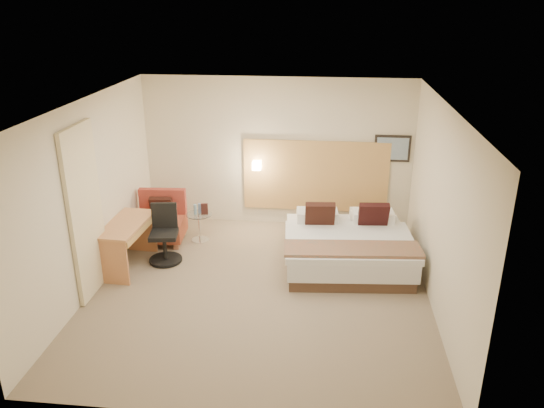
# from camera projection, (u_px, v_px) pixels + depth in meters

# --- Properties ---
(floor) EXTENTS (4.80, 5.00, 0.02)m
(floor) POSITION_uv_depth(u_px,v_px,m) (260.00, 291.00, 7.68)
(floor) COLOR #796852
(floor) RESTS_ON ground
(ceiling) EXTENTS (4.80, 5.00, 0.02)m
(ceiling) POSITION_uv_depth(u_px,v_px,m) (258.00, 104.00, 6.68)
(ceiling) COLOR white
(ceiling) RESTS_ON floor
(wall_back) EXTENTS (4.80, 0.02, 2.70)m
(wall_back) POSITION_uv_depth(u_px,v_px,m) (277.00, 153.00, 9.50)
(wall_back) COLOR beige
(wall_back) RESTS_ON floor
(wall_front) EXTENTS (4.80, 0.02, 2.70)m
(wall_front) POSITION_uv_depth(u_px,v_px,m) (224.00, 303.00, 4.86)
(wall_front) COLOR beige
(wall_front) RESTS_ON floor
(wall_left) EXTENTS (0.02, 5.00, 2.70)m
(wall_left) POSITION_uv_depth(u_px,v_px,m) (89.00, 197.00, 7.42)
(wall_left) COLOR beige
(wall_left) RESTS_ON floor
(wall_right) EXTENTS (0.02, 5.00, 2.70)m
(wall_right) POSITION_uv_depth(u_px,v_px,m) (441.00, 211.00, 6.94)
(wall_right) COLOR beige
(wall_right) RESTS_ON floor
(headboard_panel) EXTENTS (2.60, 0.04, 1.30)m
(headboard_panel) POSITION_uv_depth(u_px,v_px,m) (315.00, 176.00, 9.54)
(headboard_panel) COLOR tan
(headboard_panel) RESTS_ON wall_back
(art_frame) EXTENTS (0.62, 0.03, 0.47)m
(art_frame) POSITION_uv_depth(u_px,v_px,m) (392.00, 148.00, 9.22)
(art_frame) COLOR black
(art_frame) RESTS_ON wall_back
(art_canvas) EXTENTS (0.54, 0.01, 0.39)m
(art_canvas) POSITION_uv_depth(u_px,v_px,m) (392.00, 149.00, 9.20)
(art_canvas) COLOR #758CA1
(art_canvas) RESTS_ON wall_back
(lamp_arm) EXTENTS (0.02, 0.12, 0.02)m
(lamp_arm) POSITION_uv_depth(u_px,v_px,m) (257.00, 164.00, 9.53)
(lamp_arm) COLOR white
(lamp_arm) RESTS_ON wall_back
(lamp_shade) EXTENTS (0.15, 0.15, 0.15)m
(lamp_shade) POSITION_uv_depth(u_px,v_px,m) (257.00, 165.00, 9.47)
(lamp_shade) COLOR #FEECC6
(lamp_shade) RESTS_ON wall_back
(curtain) EXTENTS (0.06, 0.90, 2.42)m
(curtain) POSITION_uv_depth(u_px,v_px,m) (86.00, 213.00, 7.23)
(curtain) COLOR beige
(curtain) RESTS_ON wall_left
(bottle_a) EXTENTS (0.06, 0.06, 0.18)m
(bottle_a) POSITION_uv_depth(u_px,v_px,m) (195.00, 209.00, 9.02)
(bottle_a) COLOR #77A1B8
(bottle_a) RESTS_ON side_table
(bottle_b) EXTENTS (0.06, 0.06, 0.18)m
(bottle_b) POSITION_uv_depth(u_px,v_px,m) (200.00, 208.00, 9.07)
(bottle_b) COLOR #7D97C2
(bottle_b) RESTS_ON side_table
(menu_folder) EXTENTS (0.12, 0.07, 0.20)m
(menu_folder) POSITION_uv_depth(u_px,v_px,m) (205.00, 209.00, 9.02)
(menu_folder) COLOR #3A1A17
(menu_folder) RESTS_ON side_table
(bed) EXTENTS (2.08, 2.03, 0.95)m
(bed) POSITION_uv_depth(u_px,v_px,m) (347.00, 246.00, 8.34)
(bed) COLOR #483124
(bed) RESTS_ON floor
(lounge_chair) EXTENTS (0.86, 0.77, 0.86)m
(lounge_chair) POSITION_uv_depth(u_px,v_px,m) (161.00, 222.00, 9.15)
(lounge_chair) COLOR #997D48
(lounge_chair) RESTS_ON floor
(side_table) EXTENTS (0.52, 0.52, 0.50)m
(side_table) POSITION_uv_depth(u_px,v_px,m) (200.00, 226.00, 9.14)
(side_table) COLOR white
(side_table) RESTS_ON floor
(desk) EXTENTS (0.62, 1.22, 0.75)m
(desk) POSITION_uv_depth(u_px,v_px,m) (128.00, 232.00, 8.14)
(desk) COLOR #C07E4B
(desk) RESTS_ON floor
(desk_chair) EXTENTS (0.59, 0.59, 0.93)m
(desk_chair) POSITION_uv_depth(u_px,v_px,m) (165.00, 238.00, 8.42)
(desk_chair) COLOR black
(desk_chair) RESTS_ON floor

